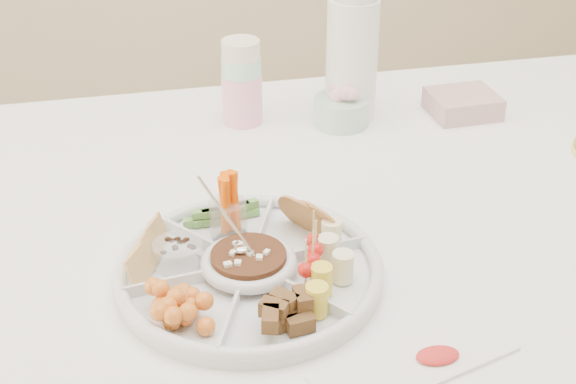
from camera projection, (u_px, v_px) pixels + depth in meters
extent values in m
cube|color=white|center=(387.00, 353.00, 1.58)|extent=(1.52, 1.02, 0.76)
cylinder|color=white|center=(249.00, 267.00, 1.15)|extent=(0.43, 0.43, 0.04)
cylinder|color=black|center=(249.00, 262.00, 1.15)|extent=(0.12, 0.12, 0.04)
cylinder|color=silver|center=(241.00, 70.00, 1.56)|extent=(0.09, 0.09, 0.22)
cylinder|color=white|center=(352.00, 55.00, 1.57)|extent=(0.10, 0.10, 0.26)
cylinder|color=#B0DFC1|center=(342.00, 105.00, 1.59)|extent=(0.13, 0.13, 0.08)
cube|color=#C19294|center=(463.00, 104.00, 1.63)|extent=(0.14, 0.12, 0.04)
cube|color=white|center=(415.00, 363.00, 1.01)|extent=(0.28, 0.16, 0.01)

